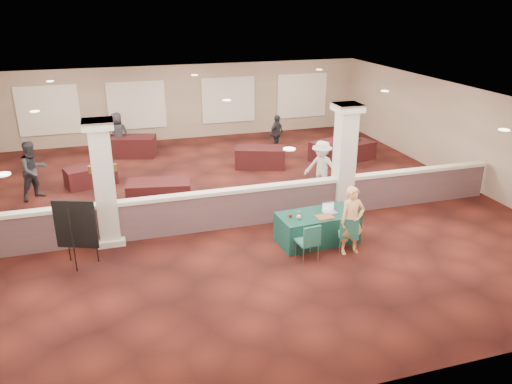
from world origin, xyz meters
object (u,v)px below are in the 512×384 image
object	(u,v)px
near_table	(317,228)
attendee_c	(277,133)
woman	(352,221)
attendee_d	(118,134)
far_table_front_right	(351,151)
attendee_b	(321,168)
conf_chair_main	(348,232)
attendee_a	(33,170)
easel_board	(76,225)
far_table_front_left	(91,176)
conf_chair_side	(309,240)
far_table_back_left	(130,146)
far_table_back_right	(334,150)
far_table_front_center	(159,193)
far_table_back_center	(260,157)

from	to	relation	value
near_table	attendee_c	bearing A→B (deg)	74.45
woman	attendee_d	distance (m)	11.23
far_table_front_right	attendee_b	world-z (taller)	attendee_b
conf_chair_main	attendee_a	distance (m)	9.77
easel_board	far_table_front_left	distance (m)	5.60
conf_chair_side	far_table_back_left	bearing A→B (deg)	103.39
conf_chair_main	far_table_back_right	size ratio (longest dim) A/B	0.50
far_table_back_left	far_table_front_left	bearing A→B (deg)	-116.71
far_table_front_center	far_table_back_center	xyz separation A→B (m)	(4.00, 2.60, -0.01)
conf_chair_main	far_table_front_right	size ratio (longest dim) A/B	0.55
attendee_d	near_table	bearing A→B (deg)	129.92
far_table_front_left	attendee_a	world-z (taller)	attendee_a
woman	far_table_front_center	xyz separation A→B (m)	(-4.12, 4.39, -0.48)
far_table_front_center	conf_chair_side	bearing A→B (deg)	-56.41
far_table_front_center	far_table_back_right	size ratio (longest dim) A/B	0.99
woman	far_table_front_right	bearing A→B (deg)	62.31
far_table_front_left	attendee_c	world-z (taller)	attendee_c
far_table_back_center	far_table_front_center	bearing A→B (deg)	-146.97
far_table_back_right	attendee_b	distance (m)	3.80
attendee_c	attendee_d	bearing A→B (deg)	130.15
far_table_back_left	attendee_b	xyz separation A→B (m)	(5.50, -5.97, 0.49)
near_table	far_table_front_center	bearing A→B (deg)	131.05
far_table_front_right	attendee_c	world-z (taller)	attendee_c
conf_chair_main	far_table_back_center	size ratio (longest dim) A/B	0.52
woman	attendee_b	xyz separation A→B (m)	(0.88, 3.79, 0.02)
conf_chair_side	far_table_front_left	distance (m)	8.51
far_table_front_center	far_table_back_center	bearing A→B (deg)	33.03
far_table_front_left	attendee_c	size ratio (longest dim) A/B	1.06
conf_chair_side	far_table_back_right	distance (m)	8.15
woman	far_table_back_center	size ratio (longest dim) A/B	0.95
attendee_d	far_table_back_center	bearing A→B (deg)	162.26
far_table_back_right	attendee_a	world-z (taller)	attendee_a
far_table_front_center	attendee_d	bearing A→B (deg)	99.34
far_table_front_left	far_table_back_center	distance (m)	6.00
far_table_front_left	far_table_back_left	bearing A→B (deg)	63.29
near_table	attendee_c	distance (m)	8.09
conf_chair_main	attendee_d	distance (m)	11.18
near_table	far_table_back_right	distance (m)	7.07
woman	far_table_front_left	size ratio (longest dim) A/B	1.09
far_table_front_right	attendee_d	distance (m)	9.15
near_table	far_table_back_right	world-z (taller)	near_table
easel_board	far_table_back_right	xyz separation A→B (m)	(9.20, 5.74, -0.67)
far_table_back_center	attendee_b	bearing A→B (deg)	-72.65
woman	far_table_back_right	xyz separation A→B (m)	(2.86, 6.99, -0.48)
woman	far_table_front_center	size ratio (longest dim) A/B	0.92
woman	attendee_c	distance (m)	8.77
woman	attendee_c	size ratio (longest dim) A/B	1.15
far_table_front_center	near_table	bearing A→B (deg)	-45.13
easel_board	far_table_front_center	xyz separation A→B (m)	(2.21, 3.14, -0.67)
easel_board	attendee_c	world-z (taller)	easel_board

